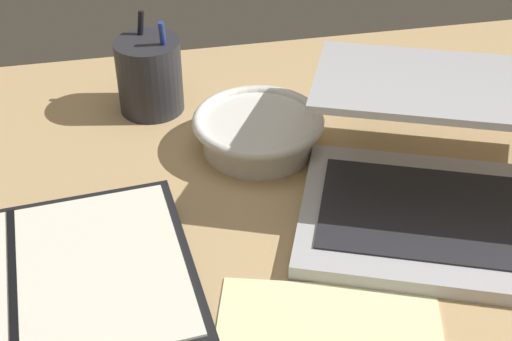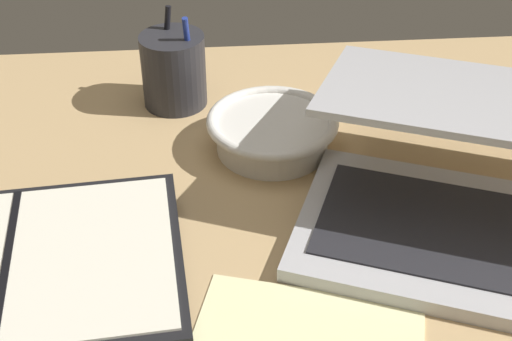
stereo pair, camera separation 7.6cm
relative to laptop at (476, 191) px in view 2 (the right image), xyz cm
name	(u,v)px [view 2 (the right image)]	position (x,y,z in cm)	size (l,w,h in cm)	color
desk_top	(251,265)	(-24.41, -3.05, -6.17)	(140.00, 100.00, 2.00)	tan
laptop	(476,191)	(0.00, 0.00, 0.00)	(45.21, 42.88, 14.98)	#B7B7BC
bowl	(272,131)	(-20.16, 17.27, -2.45)	(16.73, 16.73, 4.82)	silver
pen_cup	(174,70)	(-32.61, 29.96, -0.02)	(8.87, 8.87, 13.55)	#28282D
planner	(10,274)	(-48.81, -4.91, -3.61)	(36.57, 27.69, 3.29)	black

